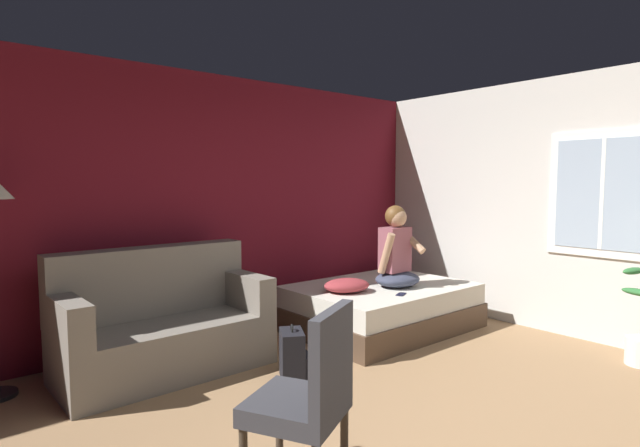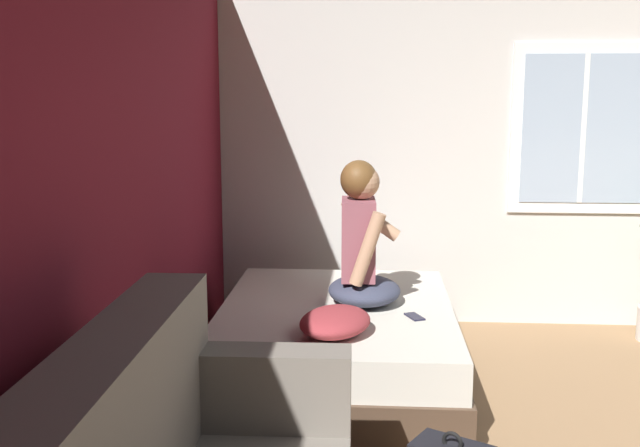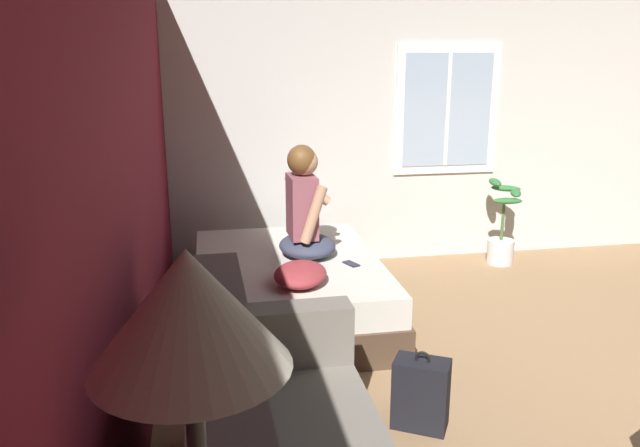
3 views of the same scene
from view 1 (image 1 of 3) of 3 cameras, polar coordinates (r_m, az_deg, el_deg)
The scene contains 8 objects.
wall_back_accent at distance 5.23m, azimuth -14.68°, elevation 1.82°, with size 11.04×0.16×2.70m, color maroon.
bed at distance 5.59m, azimuth 6.97°, elevation -9.43°, with size 1.93×1.43×0.48m.
couch at distance 4.52m, azimuth -17.57°, elevation -11.00°, with size 1.71×0.84×1.04m.
side_chair at distance 2.67m, azimuth -1.35°, elevation -18.90°, with size 0.62×0.62×0.98m.
person_seated at distance 5.44m, azimuth 8.73°, elevation -3.42°, with size 0.54×0.46×0.88m.
backpack at distance 4.20m, azimuth -3.08°, elevation -14.88°, with size 0.33×0.35×0.46m.
throw_pillow at distance 5.14m, azimuth 3.07°, elevation -7.07°, with size 0.48×0.36×0.14m, color #993338.
cell_phone at distance 5.10m, azimuth 9.25°, elevation -7.98°, with size 0.07×0.14×0.01m, color black.
Camera 1 is at (-2.23, -1.56, 1.60)m, focal length 28.00 mm.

